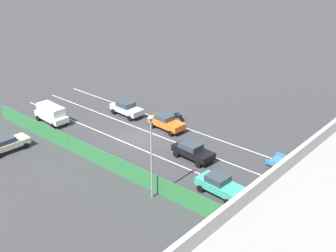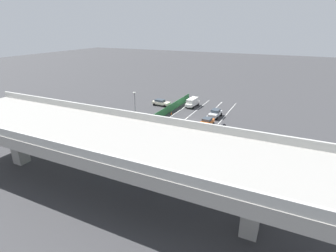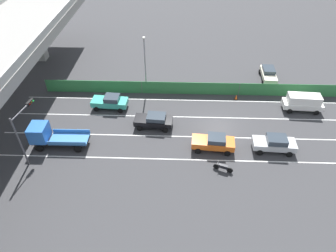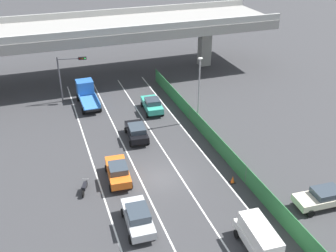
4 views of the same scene
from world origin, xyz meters
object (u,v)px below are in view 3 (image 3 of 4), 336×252
(car_sedan_silver, at_px, (275,143))
(flatbed_truck_blue, at_px, (49,135))
(motorcycle, at_px, (223,167))
(traffic_light, at_px, (24,125))
(car_taxi_orange, at_px, (214,142))
(car_taxi_teal, at_px, (110,102))
(parked_sedan_cream, at_px, (268,73))
(traffic_cone, at_px, (236,97))
(street_lamp, at_px, (145,59))
(car_sedan_black, at_px, (154,120))
(car_van_white, at_px, (303,102))

(car_sedan_silver, distance_m, flatbed_truck_blue, 23.59)
(motorcycle, height_order, traffic_light, traffic_light)
(car_sedan_silver, bearing_deg, car_taxi_orange, 90.48)
(car_taxi_teal, relative_size, motorcycle, 2.40)
(parked_sedan_cream, distance_m, traffic_light, 31.96)
(traffic_cone, bearing_deg, car_sedan_silver, -164.45)
(street_lamp, distance_m, traffic_cone, 12.63)
(flatbed_truck_blue, relative_size, traffic_cone, 8.81)
(car_sedan_silver, xyz_separation_m, traffic_cone, (9.29, 2.59, -0.63))
(motorcycle, height_order, traffic_cone, motorcycle)
(car_sedan_black, bearing_deg, car_van_white, -77.94)
(car_taxi_orange, distance_m, traffic_cone, 10.08)
(car_van_white, relative_size, motorcycle, 2.55)
(traffic_light, bearing_deg, parked_sedan_cream, -59.19)
(car_sedan_black, relative_size, flatbed_truck_blue, 0.75)
(traffic_cone, bearing_deg, car_sedan_black, 119.98)
(car_sedan_black, bearing_deg, car_sedan_silver, -104.97)
(car_sedan_black, distance_m, flatbed_truck_blue, 11.36)
(car_taxi_teal, relative_size, flatbed_truck_blue, 0.75)
(car_sedan_black, xyz_separation_m, flatbed_truck_blue, (-3.44, 10.82, 0.41))
(flatbed_truck_blue, height_order, traffic_cone, flatbed_truck_blue)
(car_taxi_orange, relative_size, traffic_cone, 6.76)
(car_van_white, bearing_deg, street_lamp, 78.94)
(car_sedan_black, height_order, motorcycle, car_sedan_black)
(car_sedan_black, height_order, car_taxi_orange, car_taxi_orange)
(car_sedan_black, bearing_deg, motorcycle, -132.41)
(parked_sedan_cream, xyz_separation_m, street_lamp, (-3.53, 16.95, 3.66))
(car_sedan_black, xyz_separation_m, car_sedan_silver, (-3.42, -12.77, 0.03))
(car_sedan_black, bearing_deg, parked_sedan_cream, -54.05)
(car_van_white, bearing_deg, traffic_cone, 74.97)
(car_sedan_silver, bearing_deg, car_van_white, -35.11)
(car_sedan_black, distance_m, car_taxi_orange, 7.33)
(car_sedan_black, distance_m, car_sedan_silver, 13.22)
(car_taxi_teal, height_order, traffic_light, traffic_light)
(motorcycle, bearing_deg, traffic_cone, -13.66)
(motorcycle, height_order, parked_sedan_cream, parked_sedan_cream)
(car_van_white, bearing_deg, car_taxi_teal, 90.86)
(motorcycle, xyz_separation_m, parked_sedan_cream, (17.69, -8.20, 0.43))
(flatbed_truck_blue, distance_m, motorcycle, 18.27)
(car_sedan_black, distance_m, motorcycle, 9.72)
(street_lamp, bearing_deg, car_taxi_orange, -144.02)
(motorcycle, bearing_deg, car_taxi_teal, 52.03)
(parked_sedan_cream, relative_size, traffic_light, 0.77)
(car_sedan_silver, bearing_deg, car_taxi_teal, 69.53)
(car_sedan_black, bearing_deg, traffic_cone, -60.02)
(motorcycle, xyz_separation_m, traffic_light, (1.40, 19.12, 3.63))
(car_van_white, relative_size, street_lamp, 0.63)
(car_taxi_orange, relative_size, traffic_light, 0.78)
(car_van_white, relative_size, car_taxi_teal, 1.06)
(car_sedan_silver, bearing_deg, flatbed_truck_blue, 90.05)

